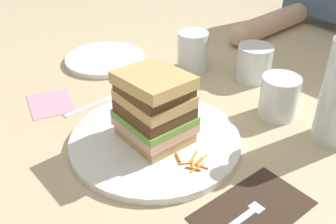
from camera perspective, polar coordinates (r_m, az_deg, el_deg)
ground_plane at (r=0.69m, az=-1.55°, el=-5.46°), size 3.00×3.00×0.00m
main_plate at (r=0.70m, az=-1.86°, el=-4.11°), size 0.30×0.30×0.01m
sandwich at (r=0.66m, az=-1.97°, el=0.63°), size 0.12×0.11×0.13m
carrot_shred_0 at (r=0.76m, az=-7.53°, el=-0.46°), size 0.01×0.02×0.00m
carrot_shred_1 at (r=0.75m, az=-5.71°, el=-0.50°), size 0.01×0.02×0.00m
carrot_shred_2 at (r=0.77m, az=-4.97°, el=0.26°), size 0.01×0.02×0.00m
carrot_shred_3 at (r=0.74m, az=-5.45°, el=-0.98°), size 0.03×0.02×0.00m
carrot_shred_4 at (r=0.76m, az=-6.40°, el=-0.25°), size 0.02×0.01×0.00m
carrot_shred_5 at (r=0.74m, az=-6.93°, el=-0.96°), size 0.01×0.02×0.00m
carrot_shred_6 at (r=0.65m, az=3.76°, el=-6.40°), size 0.02×0.03×0.00m
carrot_shred_7 at (r=0.65m, az=4.90°, el=-6.94°), size 0.01×0.03×0.00m
carrot_shred_8 at (r=0.64m, az=4.50°, el=-7.03°), size 0.01×0.02×0.00m
carrot_shred_9 at (r=0.65m, az=1.19°, el=-6.72°), size 0.02×0.01×0.00m
carrot_shred_10 at (r=0.63m, az=3.60°, el=-8.17°), size 0.02×0.02×0.00m
carrot_shred_11 at (r=0.64m, az=3.59°, el=-7.32°), size 0.02×0.02×0.00m
carrot_shred_12 at (r=0.63m, az=4.18°, el=-8.04°), size 0.00×0.03×0.00m
carrot_shred_13 at (r=0.64m, az=2.35°, el=-7.50°), size 0.02×0.02×0.00m
carrot_shred_14 at (r=0.63m, az=4.90°, el=-7.84°), size 0.02×0.01×0.00m
napkin_dark at (r=0.60m, az=12.12°, el=-13.63°), size 0.11×0.17×0.00m
fork at (r=0.58m, az=10.70°, el=-14.52°), size 0.02×0.17×0.00m
knife at (r=0.83m, az=-9.10°, el=1.79°), size 0.02×0.20×0.00m
juice_glass at (r=0.79m, az=15.63°, el=1.88°), size 0.07×0.07×0.08m
empty_tumbler_0 at (r=0.91m, az=12.30°, el=6.92°), size 0.08×0.08×0.08m
empty_tumbler_1 at (r=0.94m, az=3.58°, el=8.79°), size 0.07×0.07×0.09m
side_plate at (r=1.00m, az=-9.08°, el=7.52°), size 0.19×0.19×0.01m
napkin_pink at (r=0.85m, az=-16.52°, el=1.20°), size 0.12×0.11×0.00m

